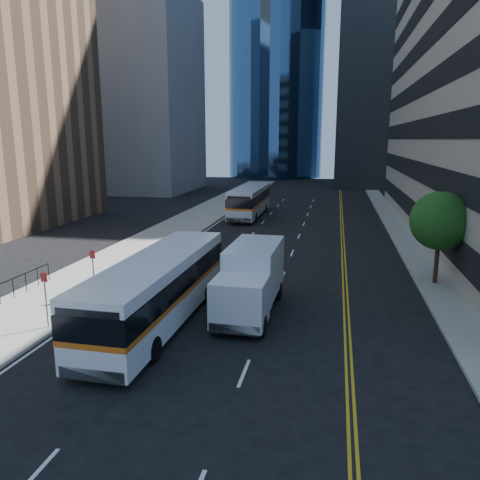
{
  "coord_description": "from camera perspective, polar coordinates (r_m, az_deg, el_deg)",
  "views": [
    {
      "loc": [
        3.36,
        -18.67,
        7.97
      ],
      "look_at": [
        -1.45,
        4.83,
        2.8
      ],
      "focal_mm": 35.0,
      "sensor_mm": 36.0,
      "label": 1
    }
  ],
  "objects": [
    {
      "name": "sidewalk_east",
      "position": [
        44.74,
        18.63,
        1.36
      ],
      "size": [
        2.0,
        90.0,
        0.15
      ],
      "primitive_type": "cube",
      "color": "gray",
      "rests_on": "ground"
    },
    {
      "name": "bus_front",
      "position": [
        20.77,
        -9.84,
        -5.75
      ],
      "size": [
        2.73,
        11.74,
        3.02
      ],
      "rotation": [
        0.0,
        0.0,
        -0.02
      ],
      "color": "white",
      "rests_on": "ground"
    },
    {
      "name": "bus_rear",
      "position": [
        49.41,
        1.21,
        4.83
      ],
      "size": [
        2.63,
        11.81,
        3.05
      ],
      "rotation": [
        0.0,
        0.0,
        0.0
      ],
      "color": "silver",
      "rests_on": "ground"
    },
    {
      "name": "ground",
      "position": [
        20.58,
        1.28,
        -10.63
      ],
      "size": [
        160.0,
        160.0,
        0.0
      ],
      "primitive_type": "plane",
      "color": "black",
      "rests_on": "ground"
    },
    {
      "name": "office_tower_north",
      "position": [
        94.45,
        22.3,
        24.81
      ],
      "size": [
        30.0,
        28.0,
        60.0
      ],
      "primitive_type": "cube",
      "color": "gray",
      "rests_on": "ground"
    },
    {
      "name": "street_tree",
      "position": [
        27.6,
        23.22,
        2.15
      ],
      "size": [
        3.2,
        3.2,
        5.1
      ],
      "color": "#332114",
      "rests_on": "sidewalk_east"
    },
    {
      "name": "box_truck",
      "position": [
        21.74,
        1.34,
        -4.76
      ],
      "size": [
        2.36,
        6.54,
        3.11
      ],
      "rotation": [
        0.0,
        0.0,
        -0.02
      ],
      "color": "silver",
      "rests_on": "ground"
    },
    {
      "name": "midrise_west",
      "position": [
        77.9,
        -12.97,
        18.9
      ],
      "size": [
        18.0,
        18.0,
        35.0
      ],
      "primitive_type": "cube",
      "color": "gray",
      "rests_on": "ground"
    },
    {
      "name": "sidewalk_west",
      "position": [
        46.5,
        -5.95,
        2.32
      ],
      "size": [
        5.0,
        90.0,
        0.15
      ],
      "primitive_type": "cube",
      "color": "gray",
      "rests_on": "ground"
    }
  ]
}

